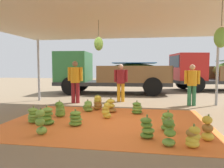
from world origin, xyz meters
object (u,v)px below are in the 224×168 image
Objects in this scene: banana_bunch_2 at (47,117)px; banana_bunch_7 at (193,137)px; banana_bunch_0 at (41,123)px; banana_bunch_3 at (106,111)px; banana_bunch_5 at (98,103)px; worker_1 at (121,80)px; banana_bunch_13 at (137,108)px; cargo_truck_main at (108,73)px; worker_2 at (75,79)px; banana_bunch_8 at (169,134)px; banana_bunch_11 at (60,110)px; banana_bunch_4 at (88,107)px; cargo_truck_far at (219,72)px; banana_bunch_10 at (111,106)px; banana_bunch_14 at (208,129)px; banana_bunch_9 at (147,128)px; banana_bunch_1 at (34,116)px; worker_0 at (192,82)px; banana_bunch_6 at (76,119)px; banana_bunch_12 at (168,122)px.

banana_bunch_2 reaches higher than banana_bunch_7.
banana_bunch_0 is 1.18× the size of banana_bunch_2.
banana_bunch_3 is 1.30m from banana_bunch_5.
banana_bunch_13 is at bearing -70.99° from worker_1.
worker_1 is (0.57, 2.03, 0.71)m from banana_bunch_5.
worker_2 is (-0.75, -3.67, -0.16)m from cargo_truck_main.
worker_1 is at bearing 106.90° from banana_bunch_8.
worker_2 is at bearing 99.08° from banana_bunch_11.
banana_bunch_4 is 0.75× the size of banana_bunch_5.
cargo_truck_main is at bearing 78.53° from worker_2.
banana_bunch_13 is 9.53m from cargo_truck_far.
banana_bunch_10 is at bearing 119.81° from banana_bunch_8.
worker_2 reaches higher than banana_bunch_8.
worker_2 is at bearing 133.55° from banana_bunch_5.
banana_bunch_14 is at bearing -32.64° from banana_bunch_3.
banana_bunch_9 is 1.23m from banana_bunch_14.
banana_bunch_4 is at bearing 180.00° from banana_bunch_10.
banana_bunch_5 reaches higher than banana_bunch_1.
worker_0 reaches higher than banana_bunch_0.
banana_bunch_5 is (-0.54, 1.18, 0.02)m from banana_bunch_3.
worker_1 is at bearing 109.01° from banana_bunch_13.
banana_bunch_14 is at bearing 3.31° from banana_bunch_0.
cargo_truck_far is (7.23, 8.92, 1.01)m from banana_bunch_11.
banana_bunch_5 is 1.25× the size of banana_bunch_13.
banana_bunch_2 is 1.15× the size of banana_bunch_6.
banana_bunch_11 is 3.22m from banana_bunch_12.
banana_bunch_10 is at bearing 70.19° from banana_bunch_6.
cargo_truck_far is 3.74× the size of worker_2.
banana_bunch_7 is 4.80m from worker_0.
worker_0 is at bearing 67.88° from banana_bunch_9.
banana_bunch_2 is 0.89m from banana_bunch_11.
banana_bunch_10 is (-2.05, 2.82, 0.02)m from banana_bunch_7.
banana_bunch_2 reaches higher than banana_bunch_12.
banana_bunch_9 is 0.28× the size of worker_2.
banana_bunch_2 is 3.07m from banana_bunch_12.
banana_bunch_13 is (0.87, -0.05, -0.03)m from banana_bunch_10.
banana_bunch_8 is at bearing -105.80° from worker_0.
worker_2 is (-0.68, 4.29, 0.77)m from banana_bunch_0.
banana_bunch_12 is 0.07× the size of cargo_truck_far.
banana_bunch_7 is 0.82× the size of banana_bunch_8.
banana_bunch_6 is at bearing -99.19° from worker_1.
banana_bunch_6 is 0.82× the size of banana_bunch_14.
worker_2 is at bearing -178.44° from worker_0.
banana_bunch_3 is 0.84m from banana_bunch_10.
banana_bunch_1 is 0.07× the size of cargo_truck_far.
banana_bunch_3 is at bearing -54.15° from worker_2.
worker_2 is (-1.83, 1.70, 0.82)m from banana_bunch_10.
worker_1 reaches higher than banana_bunch_3.
banana_bunch_3 is 0.08× the size of cargo_truck_main.
banana_bunch_1 is 0.29× the size of worker_0.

